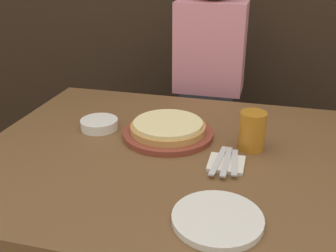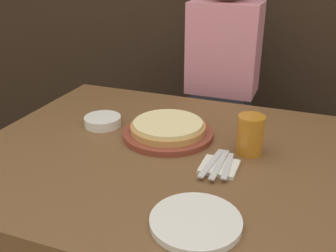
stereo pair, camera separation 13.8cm
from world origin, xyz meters
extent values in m
cube|color=brown|center=(0.00, 0.00, 0.36)|extent=(1.36, 1.04, 0.71)
cylinder|color=brown|center=(-0.08, 0.11, 0.72)|extent=(0.32, 0.32, 0.02)
cylinder|color=tan|center=(-0.08, 0.11, 0.75)|extent=(0.27, 0.27, 0.02)
cylinder|color=beige|center=(-0.08, 0.11, 0.76)|extent=(0.25, 0.25, 0.01)
cylinder|color=#B7701E|center=(0.21, 0.09, 0.78)|extent=(0.09, 0.09, 0.13)
cylinder|color=white|center=(0.21, 0.09, 0.84)|extent=(0.08, 0.08, 0.02)
cylinder|color=white|center=(0.16, -0.33, 0.72)|extent=(0.23, 0.23, 0.02)
cylinder|color=white|center=(-0.34, 0.11, 0.73)|extent=(0.14, 0.14, 0.04)
cube|color=silver|center=(0.15, -0.05, 0.72)|extent=(0.11, 0.11, 0.01)
cube|color=silver|center=(0.12, -0.05, 0.73)|extent=(0.04, 0.19, 0.00)
cube|color=silver|center=(0.15, -0.05, 0.73)|extent=(0.02, 0.19, 0.00)
cube|color=silver|center=(0.17, -0.05, 0.73)|extent=(0.03, 0.16, 0.00)
cube|color=#33333D|center=(-0.03, 0.71, 0.35)|extent=(0.26, 0.20, 0.69)
cube|color=pink|center=(-0.03, 0.71, 0.90)|extent=(0.32, 0.20, 0.42)
camera|label=1|loc=(0.24, -1.11, 1.32)|focal=42.00mm
camera|label=2|loc=(0.37, -1.07, 1.32)|focal=42.00mm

